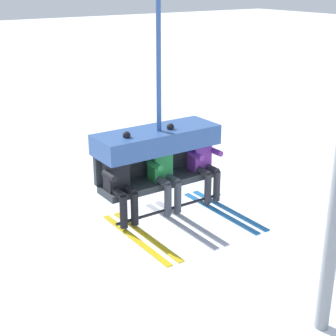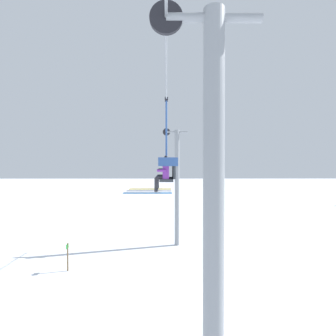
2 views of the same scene
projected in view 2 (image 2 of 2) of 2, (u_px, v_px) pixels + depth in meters
name	position (u px, v px, depth m)	size (l,w,h in m)	color
ground_plane	(184.00, 302.00, 11.67)	(200.00, 200.00, 0.00)	silver
lift_tower_near	(177.00, 185.00, 19.81)	(0.36, 1.88, 8.85)	gray
lift_tower_far	(212.00, 255.00, 4.42)	(0.36, 1.88, 8.85)	gray
lift_cable	(166.00, 111.00, 12.05)	(17.39, 0.05, 0.05)	gray
chairlift_chair	(168.00, 165.00, 9.86)	(1.91, 0.74, 3.42)	#33383D
skier_black	(163.00, 172.00, 10.61)	(0.48, 1.70, 1.34)	black
skier_green	(163.00, 173.00, 9.86)	(0.48, 1.70, 1.34)	#23843D
skier_purple	(162.00, 174.00, 9.12)	(0.46, 1.70, 1.23)	purple
trail_sign	(68.00, 255.00, 15.01)	(0.36, 0.08, 1.60)	brown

